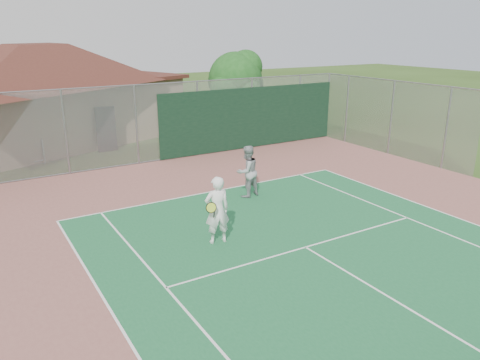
% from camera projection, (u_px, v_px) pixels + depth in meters
% --- Properties ---
extents(back_fence, '(20.08, 0.11, 3.53)m').
position_uv_depth(back_fence, '(200.00, 121.00, 22.01)').
color(back_fence, gray).
rests_on(back_fence, ground).
extents(side_fence_right, '(0.08, 9.00, 3.50)m').
position_uv_depth(side_fence_right, '(391.00, 118.00, 22.23)').
color(side_fence_right, gray).
rests_on(side_fence_right, ground).
extents(clubhouse, '(16.30, 13.51, 6.03)m').
position_uv_depth(clubhouse, '(40.00, 83.00, 24.71)').
color(clubhouse, tan).
rests_on(clubhouse, ground).
extents(bleachers, '(2.93, 1.84, 1.07)m').
position_uv_depth(bleachers, '(7.00, 151.00, 20.88)').
color(bleachers, '#A53626').
rests_on(bleachers, ground).
extents(tree, '(3.42, 3.24, 4.77)m').
position_uv_depth(tree, '(237.00, 81.00, 25.13)').
color(tree, '#352113').
rests_on(tree, ground).
extents(player_white_front, '(0.90, 0.70, 1.93)m').
position_uv_depth(player_white_front, '(217.00, 211.00, 12.88)').
color(player_white_front, white).
rests_on(player_white_front, ground).
extents(player_grey_back, '(1.01, 0.85, 1.86)m').
position_uv_depth(player_grey_back, '(247.00, 172.00, 16.56)').
color(player_grey_back, '#96989A').
rests_on(player_grey_back, ground).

